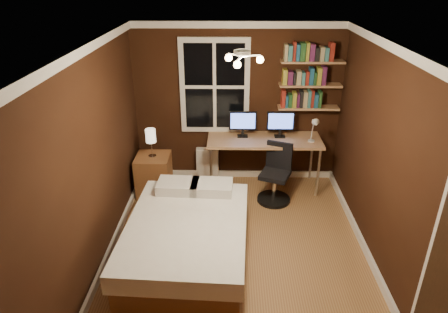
{
  "coord_description": "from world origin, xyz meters",
  "views": [
    {
      "loc": [
        -0.1,
        -3.86,
        3.19
      ],
      "look_at": [
        -0.18,
        0.45,
        1.14
      ],
      "focal_mm": 32.0,
      "sensor_mm": 36.0,
      "label": 1
    }
  ],
  "objects_px": {
    "nightstand": "(154,175)",
    "monitor_left": "(243,124)",
    "bed": "(188,238)",
    "office_chair": "(275,180)",
    "monitor_right": "(280,124)",
    "desk": "(264,142)",
    "bedside_lamp": "(151,143)",
    "radiator": "(208,164)",
    "desk_lamp": "(314,130)"
  },
  "relations": [
    {
      "from": "nightstand",
      "to": "monitor_left",
      "type": "height_order",
      "value": "monitor_left"
    },
    {
      "from": "bed",
      "to": "office_chair",
      "type": "relative_size",
      "value": 2.22
    },
    {
      "from": "monitor_left",
      "to": "monitor_right",
      "type": "distance_m",
      "value": 0.57
    },
    {
      "from": "desk",
      "to": "office_chair",
      "type": "relative_size",
      "value": 1.94
    },
    {
      "from": "desk",
      "to": "office_chair",
      "type": "distance_m",
      "value": 0.62
    },
    {
      "from": "desk",
      "to": "monitor_right",
      "type": "relative_size",
      "value": 4.13
    },
    {
      "from": "bedside_lamp",
      "to": "monitor_right",
      "type": "distance_m",
      "value": 1.96
    },
    {
      "from": "nightstand",
      "to": "desk",
      "type": "xyz_separation_m",
      "value": [
        1.68,
        0.25,
        0.45
      ]
    },
    {
      "from": "bedside_lamp",
      "to": "office_chair",
      "type": "xyz_separation_m",
      "value": [
        1.84,
        -0.16,
        -0.52
      ]
    },
    {
      "from": "bed",
      "to": "office_chair",
      "type": "xyz_separation_m",
      "value": [
        1.17,
        1.35,
        0.05
      ]
    },
    {
      "from": "radiator",
      "to": "desk_lamp",
      "type": "bearing_deg",
      "value": -14.51
    },
    {
      "from": "radiator",
      "to": "office_chair",
      "type": "height_order",
      "value": "office_chair"
    },
    {
      "from": "radiator",
      "to": "desk",
      "type": "distance_m",
      "value": 1.05
    },
    {
      "from": "monitor_right",
      "to": "desk_lamp",
      "type": "xyz_separation_m",
      "value": [
        0.45,
        -0.26,
        0.02
      ]
    },
    {
      "from": "radiator",
      "to": "monitor_right",
      "type": "bearing_deg",
      "value": -7.8
    },
    {
      "from": "desk_lamp",
      "to": "office_chair",
      "type": "bearing_deg",
      "value": -155.97
    },
    {
      "from": "bed",
      "to": "bedside_lamp",
      "type": "relative_size",
      "value": 4.55
    },
    {
      "from": "desk",
      "to": "monitor_right",
      "type": "xyz_separation_m",
      "value": [
        0.24,
        0.09,
        0.26
      ]
    },
    {
      "from": "desk_lamp",
      "to": "office_chair",
      "type": "height_order",
      "value": "desk_lamp"
    },
    {
      "from": "desk_lamp",
      "to": "monitor_right",
      "type": "bearing_deg",
      "value": 150.64
    },
    {
      "from": "radiator",
      "to": "desk",
      "type": "height_order",
      "value": "desk"
    },
    {
      "from": "bedside_lamp",
      "to": "desk",
      "type": "relative_size",
      "value": 0.25
    },
    {
      "from": "nightstand",
      "to": "radiator",
      "type": "relative_size",
      "value": 1.17
    },
    {
      "from": "monitor_right",
      "to": "office_chair",
      "type": "bearing_deg",
      "value": -99.96
    },
    {
      "from": "bed",
      "to": "monitor_left",
      "type": "height_order",
      "value": "monitor_left"
    },
    {
      "from": "bed",
      "to": "radiator",
      "type": "height_order",
      "value": "bed"
    },
    {
      "from": "nightstand",
      "to": "radiator",
      "type": "bearing_deg",
      "value": 31.5
    },
    {
      "from": "monitor_right",
      "to": "office_chair",
      "type": "relative_size",
      "value": 0.47
    },
    {
      "from": "nightstand",
      "to": "monitor_left",
      "type": "distance_m",
      "value": 1.56
    },
    {
      "from": "radiator",
      "to": "office_chair",
      "type": "bearing_deg",
      "value": -31.97
    },
    {
      "from": "desk_lamp",
      "to": "radiator",
      "type": "bearing_deg",
      "value": 165.49
    },
    {
      "from": "monitor_left",
      "to": "desk_lamp",
      "type": "bearing_deg",
      "value": -13.98
    },
    {
      "from": "desk",
      "to": "desk_lamp",
      "type": "bearing_deg",
      "value": -13.67
    },
    {
      "from": "bedside_lamp",
      "to": "office_chair",
      "type": "distance_m",
      "value": 1.92
    },
    {
      "from": "bedside_lamp",
      "to": "desk_lamp",
      "type": "bearing_deg",
      "value": 1.97
    },
    {
      "from": "bedside_lamp",
      "to": "desk_lamp",
      "type": "distance_m",
      "value": 2.39
    },
    {
      "from": "desk",
      "to": "monitor_left",
      "type": "bearing_deg",
      "value": 165.37
    },
    {
      "from": "desk_lamp",
      "to": "monitor_left",
      "type": "bearing_deg",
      "value": 166.02
    },
    {
      "from": "monitor_right",
      "to": "desk",
      "type": "bearing_deg",
      "value": -160.24
    },
    {
      "from": "desk",
      "to": "desk_lamp",
      "type": "xyz_separation_m",
      "value": [
        0.7,
        -0.17,
        0.28
      ]
    },
    {
      "from": "monitor_left",
      "to": "desk_lamp",
      "type": "height_order",
      "value": "desk_lamp"
    },
    {
      "from": "monitor_left",
      "to": "desk_lamp",
      "type": "distance_m",
      "value": 1.06
    },
    {
      "from": "monitor_right",
      "to": "bed",
      "type": "bearing_deg",
      "value": -124.27
    },
    {
      "from": "desk_lamp",
      "to": "bed",
      "type": "bearing_deg",
      "value": -137.12
    },
    {
      "from": "desk_lamp",
      "to": "desk",
      "type": "bearing_deg",
      "value": 166.33
    },
    {
      "from": "bedside_lamp",
      "to": "radiator",
      "type": "height_order",
      "value": "bedside_lamp"
    },
    {
      "from": "bed",
      "to": "desk",
      "type": "relative_size",
      "value": 1.14
    },
    {
      "from": "bedside_lamp",
      "to": "bed",
      "type": "bearing_deg",
      "value": -66.15
    },
    {
      "from": "bed",
      "to": "desk",
      "type": "distance_m",
      "value": 2.09
    },
    {
      "from": "bed",
      "to": "monitor_right",
      "type": "height_order",
      "value": "monitor_right"
    }
  ]
}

